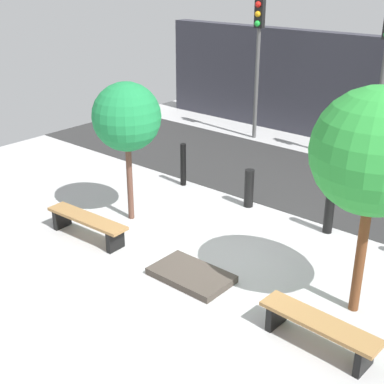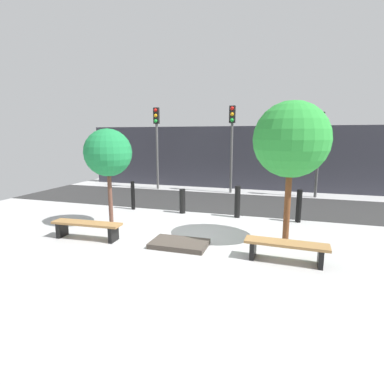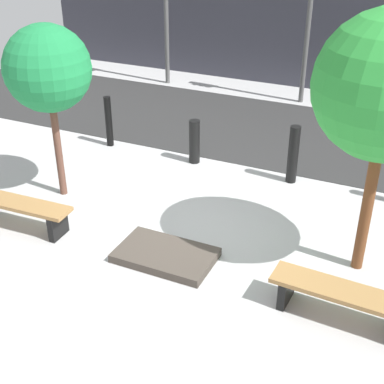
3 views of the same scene
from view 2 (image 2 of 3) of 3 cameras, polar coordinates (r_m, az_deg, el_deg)
ground_plane at (r=8.32m, az=-0.48°, el=-8.28°), size 18.00×18.00×0.00m
road_strip at (r=12.44m, az=5.62°, el=-1.91°), size 18.00×3.81×0.01m
building_facade at (r=15.73m, az=8.35°, el=6.49°), size 16.20×0.50×3.18m
bench_left at (r=8.44m, az=-19.39°, el=-6.26°), size 1.92×0.48×0.46m
bench_right at (r=6.88m, az=17.45°, el=-10.07°), size 1.78×0.51×0.45m
planter_bed at (r=7.54m, az=-2.45°, el=-9.83°), size 1.39×0.85×0.12m
tree_behind_left_bench at (r=9.08m, az=-15.71°, el=7.15°), size 1.38×1.38×2.91m
tree_behind_right_bench at (r=7.64m, az=18.38°, el=9.36°), size 1.83×1.83×3.53m
bollard_far_left at (r=11.30m, az=-11.19°, el=-0.64°), size 0.14×0.14×1.05m
bollard_left at (r=10.56m, az=-1.84°, el=-1.75°), size 0.21×0.21×0.87m
bollard_center at (r=10.09m, az=8.64°, el=-1.85°), size 0.19×0.19×1.07m
bollard_right at (r=10.01m, az=19.68°, el=-2.53°), size 0.17×0.17×1.05m
traffic_light_west at (r=15.39m, az=-6.75°, el=10.93°), size 0.28×0.27×4.07m
traffic_light_mid_west at (r=14.30m, az=7.60°, el=10.90°), size 0.28×0.27×4.06m
traffic_light_mid_east at (r=14.18m, az=23.10°, el=9.22°), size 0.28×0.27×3.70m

